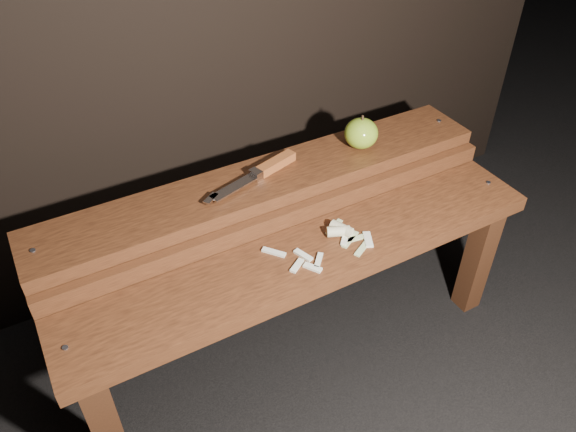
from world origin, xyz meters
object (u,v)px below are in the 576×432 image
bench_front_tier (313,275)px  knife (265,169)px  apple (361,133)px  bench_rear_tier (268,204)px

bench_front_tier → knife: bearing=89.2°
bench_front_tier → apple: size_ratio=12.88×
knife → apple: bearing=-2.5°
apple → bench_rear_tier: bearing=-179.1°
bench_front_tier → knife: 0.29m
bench_front_tier → knife: (0.00, 0.24, 0.16)m
bench_rear_tier → apple: (0.28, 0.00, 0.13)m
bench_front_tier → bench_rear_tier: (0.00, 0.23, 0.06)m
apple → knife: apple is taller
bench_front_tier → bench_rear_tier: 0.23m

